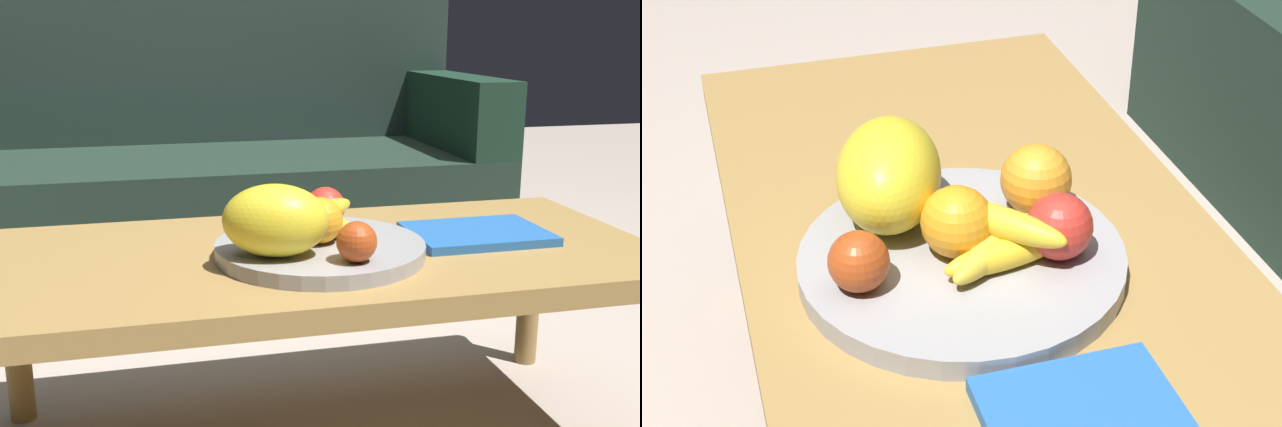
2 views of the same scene
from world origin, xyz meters
TOP-DOWN VIEW (x-y plane):
  - coffee_table at (0.00, 0.00)m, footprint 1.19×0.55m
  - couch at (-0.12, 1.03)m, footprint 1.70×0.70m
  - fruit_bowl at (-0.01, -0.04)m, footprint 0.36×0.36m
  - melon_large_front at (-0.10, -0.10)m, footprint 0.20×0.16m
  - orange_front at (-0.07, 0.07)m, footprint 0.08×0.08m
  - orange_left at (-0.01, -0.04)m, footprint 0.08×0.08m
  - apple_front at (0.02, -0.16)m, footprint 0.06×0.06m
  - apple_left at (0.03, 0.06)m, footprint 0.07×0.07m
  - banana_bunch at (0.02, -0.00)m, footprint 0.13×0.16m
  - magazine at (0.30, -0.00)m, footprint 0.25×0.18m

SIDE VIEW (x-z plane):
  - couch at x=-0.12m, z-range -0.15..0.75m
  - coffee_table at x=0.00m, z-range 0.15..0.54m
  - magazine at x=0.30m, z-range 0.39..0.40m
  - fruit_bowl at x=-0.01m, z-range 0.39..0.41m
  - banana_bunch at x=0.02m, z-range 0.41..0.47m
  - apple_front at x=0.02m, z-range 0.41..0.48m
  - apple_left at x=0.03m, z-range 0.41..0.48m
  - orange_left at x=-0.01m, z-range 0.41..0.49m
  - orange_front at x=-0.07m, z-range 0.41..0.49m
  - melon_large_front at x=-0.10m, z-range 0.41..0.53m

